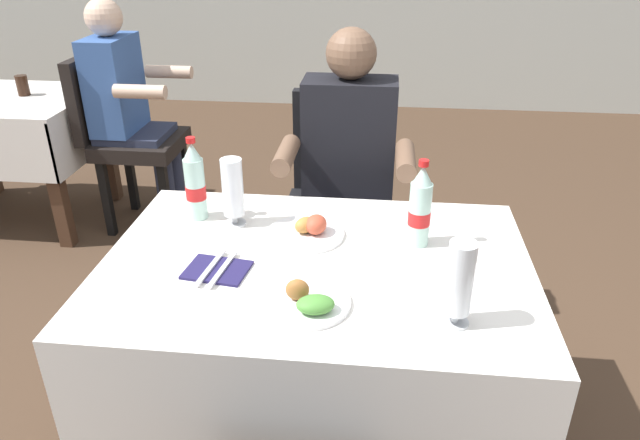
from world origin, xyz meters
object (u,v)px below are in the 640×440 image
at_px(napkin_cutlery_set, 217,270).
at_px(background_patron, 128,105).
at_px(beer_glass_middle, 459,284).
at_px(background_table_tumbler, 22,85).
at_px(beer_glass_left, 233,192).
at_px(cola_bottle_primary, 420,208).
at_px(background_dining_table, 8,130).
at_px(plate_near_camera, 307,301).
at_px(background_chair_right, 123,132).
at_px(main_dining_table, 316,308).
at_px(chair_far_diner_seat, 338,197).
at_px(cola_bottle_secondary, 195,183).
at_px(seated_diner_far, 348,173).
at_px(plate_far_diner, 308,230).

xyz_separation_m(napkin_cutlery_set, background_patron, (-0.94, 1.63, -0.03)).
bearing_deg(beer_glass_middle, background_table_tumbler, 139.75).
distance_m(beer_glass_left, cola_bottle_primary, 0.58).
xyz_separation_m(beer_glass_middle, background_dining_table, (-2.30, 1.80, -0.30)).
distance_m(plate_near_camera, background_chair_right, 2.18).
bearing_deg(plate_near_camera, background_dining_table, 137.55).
relative_size(beer_glass_middle, napkin_cutlery_set, 1.14).
bearing_deg(background_chair_right, cola_bottle_primary, -42.49).
relative_size(main_dining_table, chair_far_diner_seat, 1.26).
bearing_deg(main_dining_table, chair_far_diner_seat, 90.00).
bearing_deg(cola_bottle_secondary, background_table_tumbler, 135.84).
bearing_deg(beer_glass_middle, background_patron, 131.08).
xyz_separation_m(background_dining_table, background_patron, (0.73, -0.00, 0.17)).
bearing_deg(background_dining_table, napkin_cutlery_set, -44.38).
xyz_separation_m(cola_bottle_primary, napkin_cutlery_set, (-0.56, -0.22, -0.11)).
bearing_deg(main_dining_table, cola_bottle_secondary, 150.78).
bearing_deg(background_table_tumbler, cola_bottle_secondary, -44.16).
height_order(seated_diner_far, background_patron, same).
xyz_separation_m(chair_far_diner_seat, cola_bottle_primary, (0.29, -0.69, 0.30)).
bearing_deg(background_dining_table, background_chair_right, -0.00).
relative_size(beer_glass_middle, cola_bottle_secondary, 0.81).
xyz_separation_m(main_dining_table, cola_bottle_secondary, (-0.42, 0.23, 0.29)).
bearing_deg(plate_near_camera, cola_bottle_secondary, 132.38).
height_order(cola_bottle_primary, napkin_cutlery_set, cola_bottle_primary).
xyz_separation_m(plate_far_diner, beer_glass_middle, (0.41, -0.40, 0.09)).
relative_size(plate_near_camera, cola_bottle_primary, 0.84).
distance_m(plate_far_diner, cola_bottle_secondary, 0.40).
xyz_separation_m(main_dining_table, plate_far_diner, (-0.04, 0.14, 0.19)).
bearing_deg(napkin_cutlery_set, main_dining_table, 17.71).
relative_size(plate_far_diner, napkin_cutlery_set, 1.23).
xyz_separation_m(main_dining_table, background_table_tumbler, (-1.82, 1.59, 0.22)).
bearing_deg(plate_near_camera, background_table_tumbler, 135.00).
bearing_deg(seated_diner_far, plate_near_camera, -92.38).
height_order(seated_diner_far, beer_glass_middle, seated_diner_far).
relative_size(background_chair_right, background_table_tumbler, 8.82).
height_order(plate_far_diner, background_chair_right, background_chair_right).
distance_m(main_dining_table, plate_far_diner, 0.24).
height_order(beer_glass_middle, cola_bottle_secondary, cola_bottle_secondary).
relative_size(chair_far_diner_seat, background_dining_table, 1.02).
relative_size(seated_diner_far, beer_glass_left, 5.70).
xyz_separation_m(chair_far_diner_seat, beer_glass_middle, (0.36, -1.08, 0.29)).
bearing_deg(beer_glass_middle, napkin_cutlery_set, 165.09).
distance_m(chair_far_diner_seat, cola_bottle_secondary, 0.78).
bearing_deg(background_table_tumbler, beer_glass_left, -42.31).
bearing_deg(background_dining_table, chair_far_diner_seat, -20.55).
distance_m(napkin_cutlery_set, background_table_tumbler, 2.29).
bearing_deg(cola_bottle_primary, beer_glass_left, 173.46).
bearing_deg(plate_far_diner, background_table_tumbler, 140.78).
bearing_deg(background_patron, beer_glass_left, -55.68).
xyz_separation_m(beer_glass_left, beer_glass_middle, (0.65, -0.45, 0.00)).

